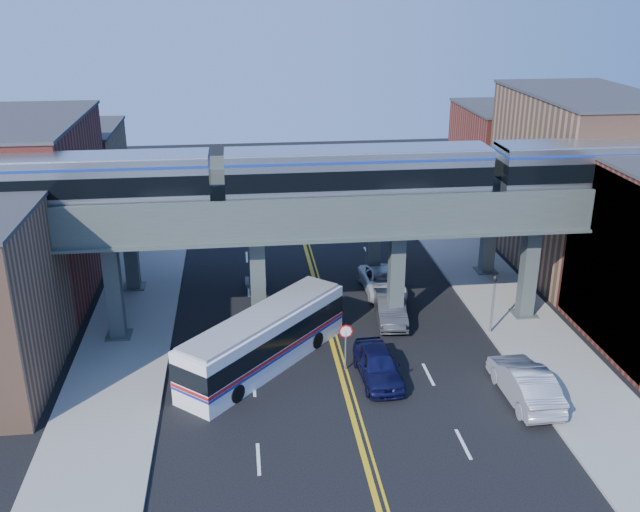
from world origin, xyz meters
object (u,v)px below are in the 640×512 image
(stop_sign, at_px, (346,340))
(car_lane_c, at_px, (382,282))
(car_parked_curb, at_px, (525,383))
(traffic_signal, at_px, (493,298))
(transit_bus, at_px, (265,340))
(car_lane_a, at_px, (378,365))
(transit_train, at_px, (358,175))
(car_lane_b, at_px, (390,309))
(car_lane_d, at_px, (353,214))

(stop_sign, height_order, car_lane_c, stop_sign)
(car_lane_c, bearing_deg, car_parked_curb, -74.25)
(traffic_signal, distance_m, car_lane_c, 8.46)
(transit_bus, relative_size, car_lane_a, 2.05)
(car_parked_curb, bearing_deg, transit_train, -53.26)
(car_lane_c, bearing_deg, car_lane_a, -104.58)
(transit_train, relative_size, stop_sign, 17.01)
(stop_sign, xyz_separation_m, car_lane_b, (3.54, 5.43, -0.98))
(car_lane_a, bearing_deg, traffic_signal, 26.89)
(stop_sign, xyz_separation_m, car_lane_a, (1.50, -1.12, -0.93))
(car_lane_d, bearing_deg, car_parked_curb, -74.01)
(car_lane_b, bearing_deg, stop_sign, -117.51)
(car_lane_c, bearing_deg, transit_bus, -135.05)
(transit_train, relative_size, transit_bus, 4.48)
(car_lane_b, distance_m, car_parked_curb, 10.33)
(transit_bus, relative_size, car_lane_d, 1.71)
(transit_train, distance_m, car_lane_c, 9.95)
(stop_sign, bearing_deg, traffic_signal, 18.63)
(car_lane_a, relative_size, car_parked_curb, 0.89)
(transit_bus, height_order, car_parked_curb, transit_bus)
(car_lane_b, bearing_deg, car_lane_a, -101.71)
(traffic_signal, bearing_deg, car_parked_curb, -95.89)
(traffic_signal, distance_m, car_lane_d, 21.37)
(car_lane_b, relative_size, car_lane_c, 0.91)
(car_lane_b, xyz_separation_m, car_lane_d, (0.68, 18.36, 0.06))
(car_lane_a, bearing_deg, transit_train, 89.39)
(transit_bus, xyz_separation_m, car_lane_b, (7.69, 4.44, -0.69))
(car_lane_c, bearing_deg, car_lane_d, 86.44)
(traffic_signal, xyz_separation_m, car_lane_a, (-7.40, -4.12, -1.47))
(car_lane_a, height_order, car_lane_c, car_lane_a)
(transit_train, bearing_deg, car_lane_a, -88.38)
(car_lane_b, height_order, car_lane_c, car_lane_b)
(transit_train, xyz_separation_m, transit_bus, (-5.48, -4.01, -7.69))
(transit_train, xyz_separation_m, car_lane_d, (2.90, 18.80, -8.32))
(transit_train, distance_m, car_lane_b, 8.68)
(transit_bus, xyz_separation_m, car_lane_d, (8.37, 22.80, -0.63))
(transit_train, bearing_deg, car_lane_c, 61.18)
(transit_bus, bearing_deg, car_lane_a, -68.82)
(car_lane_d, bearing_deg, transit_train, -90.97)
(stop_sign, xyz_separation_m, car_lane_c, (3.87, 9.62, -1.03))
(car_lane_a, bearing_deg, car_lane_c, 75.32)
(car_lane_b, height_order, car_parked_curb, car_parked_curb)
(stop_sign, bearing_deg, transit_bus, 166.53)
(car_lane_c, distance_m, car_parked_curb, 14.09)
(car_lane_b, distance_m, car_lane_d, 18.38)
(traffic_signal, bearing_deg, transit_bus, -171.26)
(traffic_signal, height_order, car_parked_curb, traffic_signal)
(car_lane_c, bearing_deg, stop_sign, -114.05)
(car_lane_b, bearing_deg, traffic_signal, -18.85)
(car_lane_b, relative_size, car_parked_curb, 0.87)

